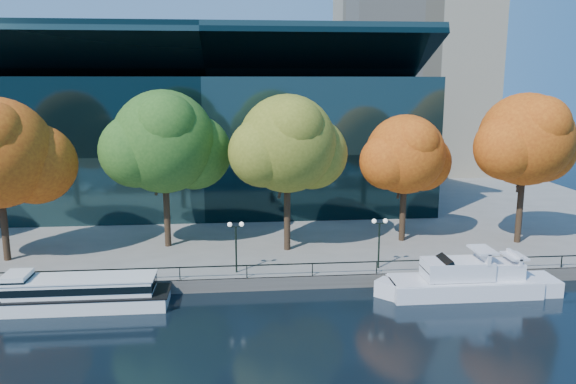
{
  "coord_description": "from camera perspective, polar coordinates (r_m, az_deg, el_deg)",
  "views": [
    {
      "loc": [
        -0.63,
        -37.19,
        15.68
      ],
      "look_at": [
        3.57,
        8.0,
        6.59
      ],
      "focal_mm": 35.0,
      "sensor_mm": 36.0,
      "label": 1
    }
  ],
  "objects": [
    {
      "name": "lamp_2",
      "position": [
        44.7,
        9.27,
        -4.0
      ],
      "size": [
        1.26,
        0.36,
        4.03
      ],
      "color": "black",
      "rests_on": "promenade"
    },
    {
      "name": "tree_5",
      "position": [
        54.42,
        23.16,
        4.75
      ],
      "size": [
        10.31,
        8.46,
        13.61
      ],
      "color": "black",
      "rests_on": "promenade"
    },
    {
      "name": "tree_3",
      "position": [
        47.77,
        0.13,
        4.72
      ],
      "size": [
        10.46,
        8.58,
        13.55
      ],
      "color": "black",
      "rests_on": "promenade"
    },
    {
      "name": "convention_building",
      "position": [
        69.44,
        -8.09,
        5.28
      ],
      "size": [
        50.0,
        24.57,
        21.43
      ],
      "color": "black",
      "rests_on": "ground"
    },
    {
      "name": "railing",
      "position": [
        42.72,
        -4.21,
        -7.47
      ],
      "size": [
        88.2,
        0.08,
        0.99
      ],
      "color": "black",
      "rests_on": "promenade"
    },
    {
      "name": "cruiser_far",
      "position": [
        44.92,
        20.17,
        -8.46
      ],
      "size": [
        9.75,
        2.7,
        3.18
      ],
      "color": "silver",
      "rests_on": "ground"
    },
    {
      "name": "ground",
      "position": [
        40.37,
        -4.08,
        -11.56
      ],
      "size": [
        160.0,
        160.0,
        0.0
      ],
      "primitive_type": "plane",
      "color": "black",
      "rests_on": "ground"
    },
    {
      "name": "tree_2",
      "position": [
        50.0,
        -12.29,
        4.8
      ],
      "size": [
        11.22,
        9.2,
        13.9
      ],
      "color": "black",
      "rests_on": "promenade"
    },
    {
      "name": "cruiser_near",
      "position": [
        43.77,
        16.8,
        -8.65
      ],
      "size": [
        12.16,
        3.13,
        3.52
      ],
      "color": "silver",
      "rests_on": "ground"
    },
    {
      "name": "tree_4",
      "position": [
        51.96,
        11.98,
        3.59
      ],
      "size": [
        8.98,
        7.36,
        11.66
      ],
      "color": "black",
      "rests_on": "promenade"
    },
    {
      "name": "lamp_1",
      "position": [
        43.31,
        -5.32,
        -4.4
      ],
      "size": [
        1.26,
        0.36,
        4.03
      ],
      "color": "black",
      "rests_on": "promenade"
    },
    {
      "name": "promenade",
      "position": [
        75.12,
        -4.71,
        -0.37
      ],
      "size": [
        90.0,
        67.08,
        1.0
      ],
      "color": "slate",
      "rests_on": "ground"
    },
    {
      "name": "tour_boat",
      "position": [
        42.46,
        -21.23,
        -9.51
      ],
      "size": [
        14.1,
        3.15,
        2.68
      ],
      "color": "silver",
      "rests_on": "ground"
    }
  ]
}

